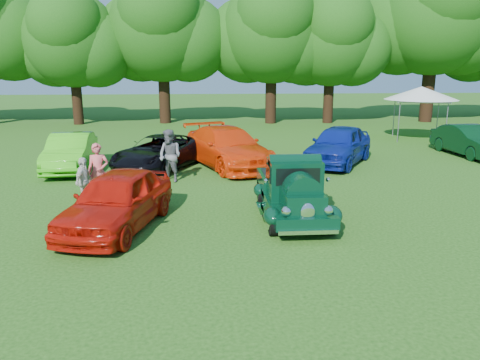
{
  "coord_description": "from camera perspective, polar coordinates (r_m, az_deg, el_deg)",
  "views": [
    {
      "loc": [
        -0.94,
        -11.64,
        4.18
      ],
      "look_at": [
        0.01,
        0.85,
        1.1
      ],
      "focal_mm": 35.0,
      "sensor_mm": 36.0,
      "label": 1
    }
  ],
  "objects": [
    {
      "name": "spectator_pink",
      "position": [
        15.45,
        -16.87,
        0.98
      ],
      "size": [
        0.72,
        0.53,
        1.81
      ],
      "primitive_type": "imported",
      "rotation": [
        0.0,
        0.0,
        0.16
      ],
      "color": "#D8595B",
      "rests_on": "ground"
    },
    {
      "name": "canopy_tent",
      "position": [
        28.73,
        21.22,
        9.8
      ],
      "size": [
        5.0,
        5.0,
        3.03
      ],
      "rotation": [
        0.0,
        0.0,
        -0.28
      ],
      "color": "silver",
      "rests_on": "ground"
    },
    {
      "name": "ground",
      "position": [
        12.4,
        0.26,
        -5.88
      ],
      "size": [
        120.0,
        120.0,
        0.0
      ],
      "primitive_type": "plane",
      "color": "#1A4410",
      "rests_on": "ground"
    },
    {
      "name": "hero_pickup",
      "position": [
        13.18,
        6.41,
        -1.45
      ],
      "size": [
        2.0,
        4.3,
        1.68
      ],
      "color": "black",
      "rests_on": "ground"
    },
    {
      "name": "tree_line",
      "position": [
        35.33,
        -2.36,
        17.77
      ],
      "size": [
        65.3,
        9.94,
        12.06
      ],
      "color": "black",
      "rests_on": "ground"
    },
    {
      "name": "spectator_grey",
      "position": [
        17.27,
        -8.53,
        2.93
      ],
      "size": [
        1.19,
        1.15,
        1.93
      ],
      "primitive_type": "imported",
      "rotation": [
        0.0,
        0.0,
        -0.66
      ],
      "color": "slate",
      "rests_on": "ground"
    },
    {
      "name": "spectator_white",
      "position": [
        15.04,
        -18.53,
        -0.14
      ],
      "size": [
        0.55,
        0.92,
        1.48
      ],
      "primitive_type": "imported",
      "rotation": [
        0.0,
        0.0,
        1.34
      ],
      "color": "silver",
      "rests_on": "ground"
    },
    {
      "name": "back_car_lime",
      "position": [
        20.27,
        -19.95,
        3.21
      ],
      "size": [
        1.92,
        4.61,
        1.48
      ],
      "primitive_type": "imported",
      "rotation": [
        0.0,
        0.0,
        0.08
      ],
      "color": "green",
      "rests_on": "ground"
    },
    {
      "name": "back_car_orange",
      "position": [
        19.73,
        -1.52,
        4.01
      ],
      "size": [
        4.25,
        6.13,
        1.65
      ],
      "primitive_type": "imported",
      "rotation": [
        0.0,
        0.0,
        0.38
      ],
      "color": "red",
      "rests_on": "ground"
    },
    {
      "name": "back_car_blue",
      "position": [
        20.7,
        11.92,
        4.21
      ],
      "size": [
        4.28,
        5.19,
        1.67
      ],
      "primitive_type": "imported",
      "rotation": [
        0.0,
        0.0,
        -0.56
      ],
      "color": "navy",
      "rests_on": "ground"
    },
    {
      "name": "red_convertible",
      "position": [
        12.58,
        -14.76,
        -2.39
      ],
      "size": [
        2.88,
        4.81,
        1.53
      ],
      "primitive_type": "imported",
      "rotation": [
        0.0,
        0.0,
        -0.25
      ],
      "color": "#B71207",
      "rests_on": "ground"
    },
    {
      "name": "back_car_black",
      "position": [
        19.6,
        -9.8,
        3.34
      ],
      "size": [
        4.13,
        5.43,
        1.37
      ],
      "primitive_type": "imported",
      "rotation": [
        0.0,
        0.0,
        -0.43
      ],
      "color": "black",
      "rests_on": "ground"
    },
    {
      "name": "back_car_green",
      "position": [
        24.66,
        26.16,
        4.33
      ],
      "size": [
        1.84,
        4.46,
        1.44
      ],
      "primitive_type": "imported",
      "rotation": [
        0.0,
        0.0,
        0.07
      ],
      "color": "black",
      "rests_on": "ground"
    }
  ]
}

